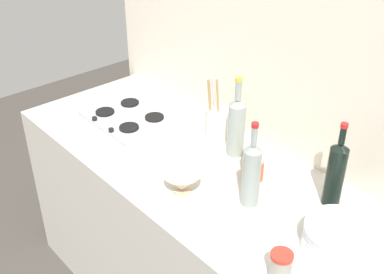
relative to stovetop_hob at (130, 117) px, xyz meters
name	(u,v)px	position (x,y,z in m)	size (l,w,h in m)	color
counter_block	(192,241)	(0.47, -0.01, -0.46)	(1.80, 0.70, 0.90)	beige
backsplash_panel	(255,100)	(0.47, 0.37, 0.15)	(1.90, 0.06, 2.12)	beige
stovetop_hob	(130,117)	(0.00, 0.00, 0.00)	(0.40, 0.33, 0.04)	#B2B2B7
plate_stack	(340,238)	(1.17, 0.01, 0.03)	(0.25, 0.25, 0.09)	white
wine_bottle_leftmost	(236,126)	(0.55, 0.17, 0.12)	(0.07, 0.07, 0.36)	gray
wine_bottle_mid_left	(336,173)	(1.01, 0.19, 0.12)	(0.07, 0.07, 0.34)	black
wine_bottle_mid_right	(251,173)	(0.81, -0.03, 0.12)	(0.07, 0.07, 0.34)	gray
mixing_bowl	(182,182)	(0.60, -0.18, 0.03)	(0.15, 0.15, 0.09)	beige
butter_dish	(176,143)	(0.35, 0.00, 0.01)	(0.13, 0.10, 0.06)	white
utensil_crock	(217,122)	(0.39, 0.21, 0.06)	(0.10, 0.10, 0.28)	silver
condiment_jar_front	(256,168)	(0.73, 0.10, 0.04)	(0.06, 0.06, 0.10)	#C64C2D
condiment_jar_rear	(281,266)	(1.13, -0.24, 0.04)	(0.07, 0.07, 0.10)	#9E998C
condiment_jar_spare	(253,157)	(0.67, 0.14, 0.04)	(0.08, 0.08, 0.10)	gold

